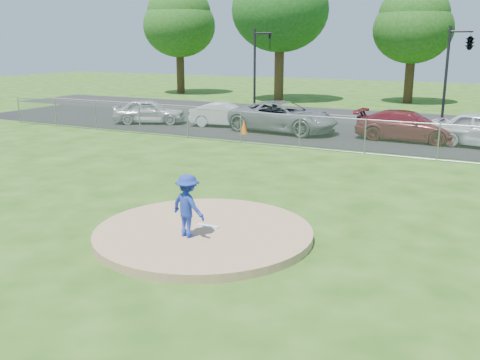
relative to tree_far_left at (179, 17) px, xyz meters
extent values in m
plane|color=#224C10|center=(22.00, -23.00, -7.06)|extent=(120.00, 120.00, 0.00)
cylinder|color=#A67E5B|center=(22.00, -33.00, -6.96)|extent=(5.40, 5.40, 0.20)
cube|color=white|center=(22.00, -32.80, -6.84)|extent=(0.60, 0.15, 0.04)
cube|color=gray|center=(22.00, -21.00, -6.31)|extent=(40.00, 0.06, 1.50)
cube|color=black|center=(22.00, -16.50, -7.05)|extent=(50.00, 8.00, 0.01)
cube|color=black|center=(22.00, -9.00, -7.06)|extent=(60.00, 7.00, 0.01)
cylinder|color=#332212|center=(0.00, 0.00, -4.96)|extent=(0.74, 0.74, 4.20)
ellipsoid|color=#194B14|center=(0.00, 0.00, -0.84)|extent=(6.72, 6.72, 5.71)
ellipsoid|color=#194B14|center=(0.00, 0.00, 0.33)|extent=(5.91, 5.91, 5.03)
ellipsoid|color=#194B14|center=(0.00, 0.00, 1.51)|extent=(5.11, 5.11, 4.34)
cylinder|color=#3B2915|center=(11.00, -2.00, -4.61)|extent=(0.78, 0.78, 4.90)
ellipsoid|color=#134813|center=(11.00, -2.00, 0.19)|extent=(7.84, 7.84, 6.66)
cylinder|color=#352313|center=(21.00, 1.00, -5.13)|extent=(0.72, 0.72, 3.85)
ellipsoid|color=#184913|center=(21.00, 1.00, -1.36)|extent=(6.16, 6.16, 5.24)
ellipsoid|color=#184913|center=(21.00, 1.00, -0.28)|extent=(5.42, 5.42, 4.61)
ellipsoid|color=#184913|center=(21.00, 1.00, 0.79)|extent=(4.68, 4.68, 3.98)
cylinder|color=black|center=(13.00, -11.00, -4.26)|extent=(0.16, 0.16, 5.60)
cylinder|color=black|center=(13.60, -11.00, -1.76)|extent=(1.20, 0.12, 0.12)
imported|color=black|center=(14.08, -11.00, -2.26)|extent=(0.16, 0.20, 1.00)
cylinder|color=black|center=(25.00, -11.00, -4.26)|extent=(0.16, 0.16, 5.60)
cylinder|color=black|center=(25.60, -11.00, -1.76)|extent=(1.20, 0.12, 0.12)
imported|color=black|center=(26.08, -11.00, -2.26)|extent=(0.53, 2.48, 1.00)
imported|color=#1C349C|center=(21.93, -33.58, -6.10)|extent=(1.09, 0.80, 1.51)
cone|color=orange|center=(16.01, -18.69, -6.67)|extent=(0.39, 0.39, 0.77)
imported|color=#BDBCC2|center=(9.25, -17.73, -6.33)|extent=(4.56, 3.29, 1.44)
imported|color=silver|center=(13.91, -16.79, -6.38)|extent=(4.27, 2.17, 1.34)
imported|color=gray|center=(17.60, -17.10, -6.23)|extent=(6.14, 3.27, 1.64)
imported|color=maroon|center=(24.05, -16.83, -6.32)|extent=(5.11, 2.25, 1.46)
camera|label=1|loc=(28.43, -43.75, -2.40)|focal=40.00mm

